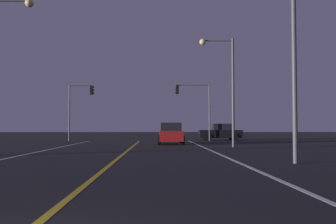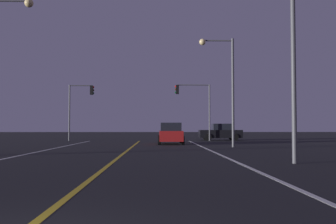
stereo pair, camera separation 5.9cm
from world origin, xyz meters
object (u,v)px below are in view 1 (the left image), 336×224
Objects in this scene: traffic_light_near_right at (193,99)px; traffic_light_near_left at (81,100)px; street_lamp_right_near at (279,42)px; car_crossing_side at (221,132)px; car_ahead_far at (171,134)px; street_lamp_right_far at (225,77)px.

traffic_light_near_right is 1.02× the size of traffic_light_near_left.
traffic_light_near_right reaches higher than traffic_light_near_left.
street_lamp_right_near is at bearing -62.82° from traffic_light_near_left.
car_crossing_side is at bearing -94.42° from street_lamp_right_near.
car_ahead_far is 0.58× the size of street_lamp_right_far.
traffic_light_near_left is 16.99m from street_lamp_right_far.
traffic_light_near_right is at bearing -87.46° from street_lamp_right_near.
traffic_light_near_left is 0.78× the size of street_lamp_right_near.
traffic_light_near_left is 26.47m from street_lamp_right_near.
car_ahead_far is 0.78× the size of traffic_light_near_left.
traffic_light_near_right is 23.57m from street_lamp_right_near.
car_crossing_side is 1.00× the size of car_ahead_far.
traffic_light_near_left is (-11.04, -0.00, -0.12)m from traffic_light_near_right.
car_ahead_far is 8.27m from traffic_light_near_right.
traffic_light_near_right is 11.98m from street_lamp_right_far.
street_lamp_right_near is at bearing 92.54° from traffic_light_near_right.
street_lamp_right_near reaches higher than car_ahead_far.
street_lamp_right_far is (1.05, -11.92, 0.62)m from traffic_light_near_right.
street_lamp_right_near is 0.95× the size of street_lamp_right_far.
car_ahead_far is at bearing -53.58° from street_lamp_right_far.
traffic_light_near_left is at bearing -62.82° from street_lamp_right_near.
car_crossing_side is at bearing -157.35° from traffic_light_near_right.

